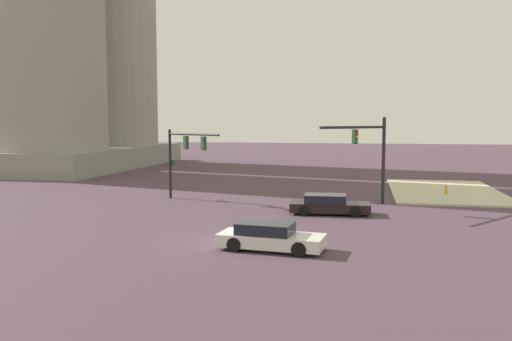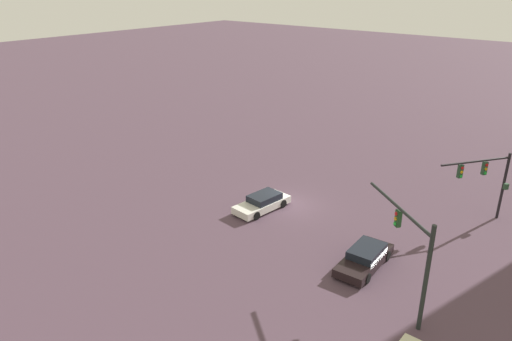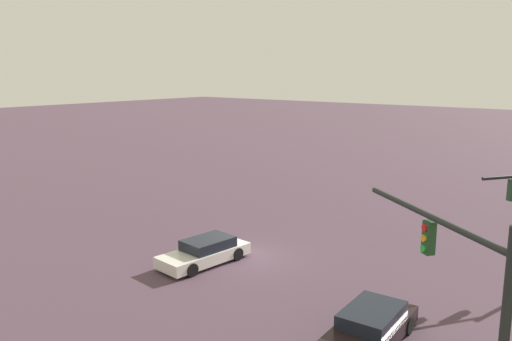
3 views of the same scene
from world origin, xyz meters
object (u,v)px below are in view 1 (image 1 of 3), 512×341
sedan_car_approaching (329,205)px  fire_hydrant_on_curb (446,190)px  traffic_signal_opposite_side (370,147)px  sedan_car_waiting_far (270,237)px  traffic_signal_near_corner (183,150)px

sedan_car_approaching → fire_hydrant_on_curb: bearing=46.2°
sedan_car_approaching → traffic_signal_opposite_side: bearing=52.5°
traffic_signal_opposite_side → sedan_car_waiting_far: bearing=19.1°
fire_hydrant_on_curb → traffic_signal_near_corner: bearing=107.7°
traffic_signal_opposite_side → sedan_car_approaching: traffic_signal_opposite_side is taller
traffic_signal_near_corner → fire_hydrant_on_curb: traffic_signal_near_corner is taller
fire_hydrant_on_curb → traffic_signal_opposite_side: bearing=136.1°
traffic_signal_near_corner → traffic_signal_opposite_side: bearing=34.0°
traffic_signal_opposite_side → traffic_signal_near_corner: bearing=-52.5°
traffic_signal_near_corner → sedan_car_approaching: traffic_signal_near_corner is taller
sedan_car_waiting_far → fire_hydrant_on_curb: bearing=68.2°
sedan_car_waiting_far → traffic_signal_opposite_side: bearing=77.6°
sedan_car_waiting_far → fire_hydrant_on_curb: sedan_car_waiting_far is taller
traffic_signal_near_corner → traffic_signal_opposite_side: traffic_signal_opposite_side is taller
traffic_signal_opposite_side → fire_hydrant_on_curb: 9.04m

